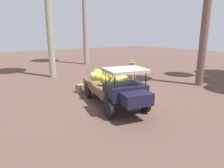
# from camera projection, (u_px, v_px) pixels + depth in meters

# --- Properties ---
(ground_plane) EXTENTS (60.00, 60.00, 0.00)m
(ground_plane) POSITION_uv_depth(u_px,v_px,m) (111.00, 100.00, 9.93)
(ground_plane) COLOR brown
(truck) EXTENTS (4.65, 2.57, 1.82)m
(truck) POSITION_uv_depth(u_px,v_px,m) (116.00, 86.00, 8.88)
(truck) COLOR black
(truck) RESTS_ON ground
(farmer) EXTENTS (0.53, 0.46, 1.76)m
(farmer) POSITION_uv_depth(u_px,v_px,m) (131.00, 75.00, 10.88)
(farmer) COLOR #B5B9A4
(farmer) RESTS_ON ground
(wooden_crate) EXTENTS (0.49, 0.58, 0.44)m
(wooden_crate) POSITION_uv_depth(u_px,v_px,m) (81.00, 88.00, 11.16)
(wooden_crate) COLOR olive
(wooden_crate) RESTS_ON ground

